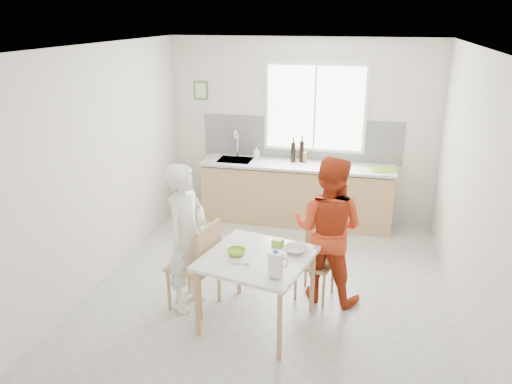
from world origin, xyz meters
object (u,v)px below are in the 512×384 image
at_px(dining_table, 257,264).
at_px(wine_bottle_a, 302,151).
at_px(bowl_green, 236,252).
at_px(bowl_white, 295,250).
at_px(wine_bottle_b, 293,152).
at_px(milk_jug, 276,263).
at_px(chair_left, 199,262).
at_px(person_red, 328,230).
at_px(chair_far, 317,258).
at_px(person_white, 187,238).

relative_size(dining_table, wine_bottle_a, 3.70).
height_order(dining_table, wine_bottle_a, wine_bottle_a).
xyz_separation_m(bowl_green, bowl_white, (0.55, 0.18, -0.00)).
bearing_deg(wine_bottle_a, wine_bottle_b, -164.62).
distance_m(bowl_white, milk_jug, 0.54).
height_order(chair_left, person_red, person_red).
bearing_deg(dining_table, bowl_green, -178.99).
bearing_deg(wine_bottle_b, milk_jug, -83.89).
distance_m(chair_far, wine_bottle_b, 2.27).
distance_m(dining_table, person_red, 0.93).
bearing_deg(milk_jug, person_red, 82.55).
relative_size(chair_left, bowl_green, 5.46).
bearing_deg(person_white, chair_left, -90.00).
xyz_separation_m(dining_table, bowl_white, (0.35, 0.18, 0.11)).
xyz_separation_m(dining_table, milk_jug, (0.25, -0.34, 0.21)).
xyz_separation_m(chair_far, person_white, (-1.32, -0.53, 0.35)).
bearing_deg(dining_table, person_white, 166.97).
distance_m(person_white, bowl_white, 1.14).
bearing_deg(wine_bottle_a, milk_jug, -86.17).
xyz_separation_m(person_white, person_red, (1.43, 0.49, 0.02)).
height_order(person_red, wine_bottle_b, person_red).
height_order(chair_left, bowl_white, chair_left).
bearing_deg(bowl_white, chair_left, -178.65).
distance_m(milk_jug, wine_bottle_b, 3.18).
height_order(dining_table, bowl_green, bowl_green).
distance_m(chair_left, chair_far, 1.31).
height_order(person_white, bowl_white, person_white).
bearing_deg(wine_bottle_b, person_white, -105.11).
bearing_deg(person_white, milk_jug, -103.78).
height_order(chair_left, person_white, person_white).
distance_m(person_red, bowl_white, 0.57).
height_order(chair_far, bowl_white, chair_far).
relative_size(dining_table, chair_far, 1.45).
bearing_deg(dining_table, chair_left, 166.97).
relative_size(person_red, bowl_white, 7.47).
distance_m(chair_left, wine_bottle_a, 2.83).
height_order(chair_left, bowl_green, chair_left).
bearing_deg(wine_bottle_a, bowl_green, -94.92).
bearing_deg(wine_bottle_b, bowl_green, -92.47).
distance_m(person_white, wine_bottle_a, 2.80).
distance_m(dining_table, bowl_green, 0.23).
height_order(dining_table, chair_far, chair_far).
height_order(bowl_green, milk_jug, milk_jug).
distance_m(person_red, wine_bottle_b, 2.27).
xyz_separation_m(person_white, wine_bottle_a, (0.83, 2.66, 0.28)).
distance_m(person_white, milk_jug, 1.18).
bearing_deg(chair_far, milk_jug, -91.38).
height_order(bowl_white, milk_jug, milk_jug).
relative_size(wine_bottle_a, wine_bottle_b, 1.07).
height_order(person_white, wine_bottle_a, person_white).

